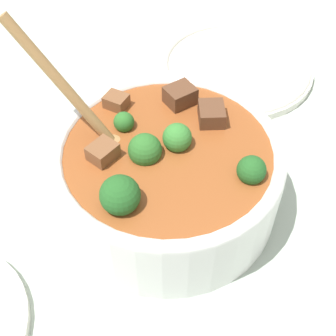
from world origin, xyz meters
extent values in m
plane|color=#ADBCAD|center=(0.00, 0.00, 0.00)|extent=(4.00, 4.00, 0.00)
cylinder|color=white|center=(0.00, 0.00, 0.05)|extent=(0.27, 0.27, 0.09)
torus|color=white|center=(0.00, 0.00, 0.09)|extent=(0.27, 0.27, 0.02)
cylinder|color=brown|center=(0.00, 0.00, 0.07)|extent=(0.25, 0.25, 0.06)
sphere|color=#2D6B28|center=(-0.05, 0.04, 0.10)|extent=(0.02, 0.02, 0.02)
cylinder|color=#6B9956|center=(-0.05, 0.04, 0.09)|extent=(0.01, 0.01, 0.01)
sphere|color=#235B23|center=(0.09, -0.03, 0.11)|extent=(0.03, 0.03, 0.03)
cylinder|color=#6B9956|center=(0.09, -0.03, 0.08)|extent=(0.01, 0.01, 0.01)
sphere|color=#387F33|center=(0.01, 0.01, 0.11)|extent=(0.03, 0.03, 0.03)
cylinder|color=#6B9956|center=(0.01, 0.01, 0.08)|extent=(0.01, 0.01, 0.02)
sphere|color=#235B23|center=(-0.05, -0.08, 0.11)|extent=(0.04, 0.04, 0.04)
cylinder|color=#6B9956|center=(-0.05, -0.08, 0.08)|extent=(0.01, 0.01, 0.02)
sphere|color=#2D6B28|center=(-0.03, -0.01, 0.10)|extent=(0.04, 0.04, 0.04)
cylinder|color=#6B9956|center=(-0.03, -0.01, 0.08)|extent=(0.01, 0.01, 0.02)
cube|color=brown|center=(0.01, 0.08, 0.11)|extent=(0.05, 0.04, 0.03)
cube|color=brown|center=(-0.07, -0.01, 0.10)|extent=(0.04, 0.04, 0.02)
cube|color=brown|center=(-0.07, 0.07, 0.10)|extent=(0.03, 0.03, 0.02)
cube|color=brown|center=(0.05, 0.05, 0.10)|extent=(0.03, 0.04, 0.03)
ellipsoid|color=#A87A47|center=(-0.07, 0.02, 0.09)|extent=(0.04, 0.03, 0.01)
cylinder|color=#A87A47|center=(-0.11, 0.03, 0.17)|extent=(0.11, 0.04, 0.16)
cylinder|color=silver|center=(0.10, 0.28, 0.01)|extent=(0.26, 0.26, 0.01)
torus|color=silver|center=(0.10, 0.28, 0.01)|extent=(0.25, 0.25, 0.01)
camera|label=1|loc=(0.02, -0.36, 0.48)|focal=50.00mm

